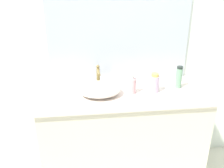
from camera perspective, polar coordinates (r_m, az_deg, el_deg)
name	(u,v)px	position (r m, az deg, el deg)	size (l,w,h in m)	color
bathroom_wall_rear	(120,29)	(2.22, 1.70, 12.15)	(6.00, 0.06, 2.60)	silver
vanity_counter	(123,136)	(2.27, 2.44, -11.51)	(1.38, 0.55, 0.86)	beige
wall_mirror_panel	(120,19)	(2.16, 1.70, 14.37)	(1.20, 0.01, 1.06)	#B2BCC6
sink_basin	(100,89)	(1.99, -2.75, -1.16)	(0.33, 0.27, 0.10)	silver
faucet	(98,75)	(2.10, -3.08, 2.05)	(0.03, 0.15, 0.18)	olive
soap_dispenser	(132,85)	(2.01, 4.58, -0.15)	(0.06, 0.06, 0.17)	#D2A1A4
lotion_bottle	(155,83)	(2.05, 9.49, 0.21)	(0.07, 0.07, 0.16)	#C2A9C6
perfume_bottle	(179,77)	(2.16, 14.72, 1.45)	(0.05, 0.05, 0.19)	#74A580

